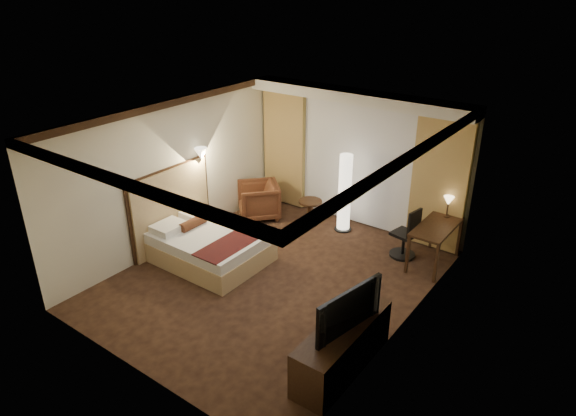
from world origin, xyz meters
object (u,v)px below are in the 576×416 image
Objects in this scene: floor_lamp at (345,193)px; side_table at (310,212)px; office_chair at (404,232)px; armchair at (259,199)px; desk at (434,245)px; bed at (211,247)px; television at (343,304)px; dresser at (342,347)px.

side_table is at bearing -164.85° from floor_lamp.
office_chair reaches higher than side_table.
desk is at bearing 47.91° from armchair.
office_chair is (1.39, -0.25, -0.31)m from floor_lamp.
bed reaches higher than side_table.
office_chair is at bearing -174.72° from desk.
office_chair is at bearing 21.55° from television.
floor_lamp is 1.42× the size of television.
side_table is at bearing 179.48° from desk.
floor_lamp is 1.64× the size of office_chair.
armchair reaches higher than bed.
armchair is at bearing 103.28° from bed.
armchair is 1.84m from floor_lamp.
television is at bearing 180.00° from dresser.
bed is 1.10× the size of dresser.
office_chair reaches higher than dresser.
bed is 1.57× the size of desk.
armchair is 0.69× the size of desk.
dresser is (1.98, -3.38, -0.46)m from floor_lamp.
office_chair is 3.18m from dresser.
dresser is (0.05, -3.18, -0.05)m from desk.
floor_lamp reaches higher than dresser.
television is (1.95, -3.38, 0.19)m from floor_lamp.
armchair is (-0.44, 1.88, 0.13)m from bed.
floor_lamp is 3.91m from television.
dresser is 1.52× the size of television.
television is at bearing -89.64° from desk.
dresser is at bearing -50.39° from side_table.
armchair is 3.67m from desk.
desk is at bearing 11.72° from television.
armchair is 4.68m from dresser.
armchair reaches higher than desk.
dresser is (3.26, -0.98, 0.06)m from bed.
television is (0.02, -3.18, 0.60)m from desk.
bed is at bearing -118.10° from floor_lamp.
side_table is at bearing 74.56° from bed.
desk is at bearing 90.90° from dresser.
floor_lamp is (1.28, 2.40, 0.52)m from bed.
bed is 2.29× the size of armchair.
floor_lamp reaches higher than side_table.
dresser is at bearing -59.63° from floor_lamp.
office_chair is at bearing -10.38° from floor_lamp.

